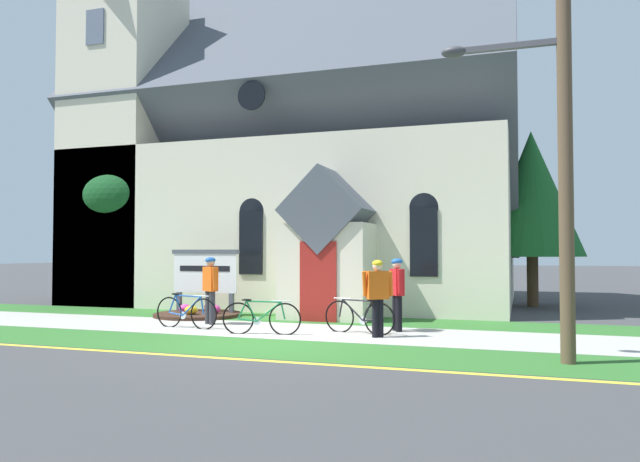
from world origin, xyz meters
The scene contains 17 objects.
ground centered at (0.00, 4.00, 0.00)m, with size 140.00×140.00×0.00m, color #3D3D3F.
sidewalk_slab centered at (-2.77, 1.84, 0.01)m, with size 32.00×2.75×0.01m, color #A8A59E.
grass_verge centered at (-2.77, -0.62, 0.00)m, with size 32.00×2.18×0.01m, color #2D6628.
church_lawn centered at (-2.77, 4.29, 0.00)m, with size 24.00×2.14×0.01m, color #2D6628.
curb_paint_stripe centered at (-2.77, -1.86, 0.00)m, with size 28.00×0.16×0.01m, color yellow.
church_building centered at (-3.19, 10.42, 5.10)m, with size 15.33×12.59×13.42m.
church_sign centered at (-3.75, 4.32, 1.22)m, with size 2.15×0.13×1.89m.
flower_bed centered at (-3.74, 3.91, 0.08)m, with size 2.44×2.44×0.34m.
bicycle_yellow centered at (1.50, 1.87, 0.38)m, with size 1.70×0.39×0.81m.
bicycle_white centered at (-0.53, 1.06, 0.38)m, with size 1.76×0.34×0.81m.
bicycle_blue centered at (-2.68, 1.49, 0.39)m, with size 1.76×0.26×0.85m.
cyclist_in_blue_jersey centered at (2.23, 2.52, 0.98)m, with size 0.41×0.73×1.68m.
cyclist_in_orange_jersey centered at (-2.50, 2.35, 1.00)m, with size 0.52×0.56×1.69m.
cyclist_in_white_jersey centered at (2.03, 1.39, 0.97)m, with size 0.60×0.43×1.66m.
utility_pole centered at (5.54, -0.52, 4.30)m, with size 3.12×0.28×7.75m.
roadside_conifer centered at (5.31, 10.14, 3.77)m, with size 3.39×3.39×5.89m.
yard_deciduous_tree centered at (-8.06, 6.97, 3.73)m, with size 3.73×3.73×5.00m.
Camera 1 is at (4.93, -11.21, 1.83)m, focal length 33.82 mm.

